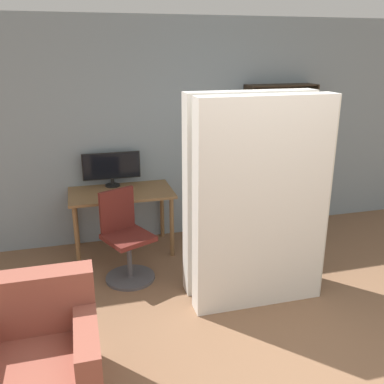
{
  "coord_description": "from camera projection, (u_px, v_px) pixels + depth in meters",
  "views": [
    {
      "loc": [
        -1.51,
        -1.91,
        2.33
      ],
      "look_at": [
        -0.5,
        1.75,
        1.05
      ],
      "focal_mm": 40.0,
      "sensor_mm": 36.0,
      "label": 1
    }
  ],
  "objects": [
    {
      "name": "wall_back",
      "position": [
        199.0,
        130.0,
        5.38
      ],
      "size": [
        8.0,
        0.06,
        2.7
      ],
      "color": "gray",
      "rests_on": "ground"
    },
    {
      "name": "desk",
      "position": [
        121.0,
        200.0,
        5.0
      ],
      "size": [
        1.19,
        0.69,
        0.75
      ],
      "color": "brown",
      "rests_on": "ground"
    },
    {
      "name": "monitor",
      "position": [
        112.0,
        167.0,
        5.09
      ],
      "size": [
        0.68,
        0.18,
        0.41
      ],
      "color": "black",
      "rests_on": "desk"
    },
    {
      "name": "office_chair",
      "position": [
        126.0,
        243.0,
        4.47
      ],
      "size": [
        0.58,
        0.58,
        0.95
      ],
      "color": "#4C4C51",
      "rests_on": "ground"
    },
    {
      "name": "bookshelf",
      "position": [
        268.0,
        160.0,
        5.62
      ],
      "size": [
        0.9,
        0.28,
        1.91
      ],
      "color": "#2D2319",
      "rests_on": "ground"
    },
    {
      "name": "mattress_near",
      "position": [
        263.0,
        206.0,
        3.85
      ],
      "size": [
        1.26,
        0.21,
        1.97
      ],
      "color": "silver",
      "rests_on": "ground"
    },
    {
      "name": "mattress_far",
      "position": [
        248.0,
        194.0,
        4.17
      ],
      "size": [
        1.26,
        0.21,
        1.97
      ],
      "color": "silver",
      "rests_on": "ground"
    },
    {
      "name": "armchair",
      "position": [
        36.0,
        360.0,
        2.91
      ],
      "size": [
        0.85,
        0.8,
        0.85
      ],
      "color": "#934C3D",
      "rests_on": "ground"
    }
  ]
}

